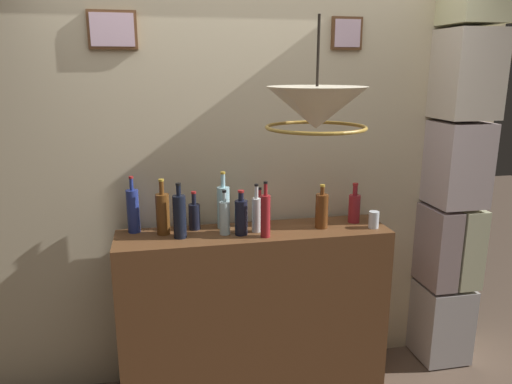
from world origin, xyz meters
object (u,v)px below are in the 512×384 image
at_px(liquor_bottle_rye, 194,215).
at_px(liquor_bottle_mezcal, 225,217).
at_px(liquor_bottle_brandy, 256,214).
at_px(liquor_bottle_sherry, 265,215).
at_px(liquor_bottle_vodka, 133,210).
at_px(liquor_bottle_port, 180,216).
at_px(liquor_bottle_whiskey, 259,212).
at_px(liquor_bottle_scotch, 223,206).
at_px(glass_tumbler_rocks, 374,220).
at_px(pendant_lamp, 316,109).
at_px(liquor_bottle_rum, 241,216).
at_px(liquor_bottle_tequila, 163,213).
at_px(liquor_bottle_amaro, 354,207).
at_px(liquor_bottle_bourbon, 322,210).

relative_size(liquor_bottle_rye, liquor_bottle_mezcal, 0.88).
height_order(liquor_bottle_brandy, liquor_bottle_sherry, liquor_bottle_sherry).
bearing_deg(liquor_bottle_vodka, liquor_bottle_port, -30.09).
distance_m(liquor_bottle_whiskey, liquor_bottle_scotch, 0.22).
bearing_deg(liquor_bottle_rye, liquor_bottle_mezcal, -37.15).
distance_m(liquor_bottle_brandy, liquor_bottle_sherry, 0.10).
xyz_separation_m(liquor_bottle_brandy, liquor_bottle_sherry, (0.03, -0.10, 0.02)).
distance_m(liquor_bottle_scotch, glass_tumbler_rocks, 0.90).
distance_m(liquor_bottle_scotch, pendant_lamp, 1.02).
distance_m(liquor_bottle_rum, glass_tumbler_rocks, 0.80).
xyz_separation_m(liquor_bottle_scotch, pendant_lamp, (0.31, -0.75, 0.62)).
height_order(liquor_bottle_brandy, liquor_bottle_rum, liquor_bottle_brandy).
height_order(liquor_bottle_rum, pendant_lamp, pendant_lamp).
height_order(liquor_bottle_tequila, glass_tumbler_rocks, liquor_bottle_tequila).
bearing_deg(liquor_bottle_scotch, glass_tumbler_rocks, -11.74).
distance_m(liquor_bottle_rum, pendant_lamp, 0.91).
height_order(liquor_bottle_brandy, glass_tumbler_rocks, liquor_bottle_brandy).
relative_size(liquor_bottle_amaro, liquor_bottle_rum, 0.95).
bearing_deg(liquor_bottle_mezcal, glass_tumbler_rocks, -4.12).
xyz_separation_m(liquor_bottle_brandy, liquor_bottle_vodka, (-0.70, 0.13, 0.02)).
bearing_deg(liquor_bottle_scotch, liquor_bottle_rum, -60.37).
bearing_deg(liquor_bottle_bourbon, liquor_bottle_rye, 170.62).
height_order(liquor_bottle_rum, liquor_bottle_scotch, liquor_bottle_scotch).
distance_m(liquor_bottle_bourbon, liquor_bottle_rum, 0.49).
relative_size(liquor_bottle_rye, glass_tumbler_rocks, 2.28).
bearing_deg(liquor_bottle_sherry, liquor_bottle_amaro, 14.45).
height_order(liquor_bottle_port, glass_tumbler_rocks, liquor_bottle_port).
xyz_separation_m(liquor_bottle_brandy, glass_tumbler_rocks, (0.70, -0.07, -0.06)).
relative_size(liquor_bottle_mezcal, liquor_bottle_rum, 1.00).
height_order(liquor_bottle_rye, liquor_bottle_sherry, liquor_bottle_sherry).
height_order(glass_tumbler_rocks, pendant_lamp, pendant_lamp).
relative_size(liquor_bottle_brandy, liquor_bottle_vodka, 0.86).
height_order(liquor_bottle_amaro, pendant_lamp, pendant_lamp).
height_order(liquor_bottle_rye, liquor_bottle_scotch, liquor_bottle_scotch).
height_order(liquor_bottle_amaro, glass_tumbler_rocks, liquor_bottle_amaro).
height_order(liquor_bottle_amaro, liquor_bottle_sherry, liquor_bottle_sherry).
xyz_separation_m(liquor_bottle_scotch, liquor_bottle_port, (-0.26, -0.13, -0.00)).
relative_size(liquor_bottle_sherry, liquor_bottle_port, 1.02).
height_order(liquor_bottle_tequila, liquor_bottle_bourbon, liquor_bottle_tequila).
height_order(liquor_bottle_mezcal, liquor_bottle_bourbon, liquor_bottle_bourbon).
bearing_deg(liquor_bottle_brandy, liquor_bottle_rum, -161.59).
height_order(liquor_bottle_bourbon, liquor_bottle_scotch, liquor_bottle_scotch).
height_order(liquor_bottle_brandy, liquor_bottle_bourbon, liquor_bottle_brandy).
height_order(liquor_bottle_bourbon, liquor_bottle_port, liquor_bottle_port).
bearing_deg(liquor_bottle_scotch, liquor_bottle_whiskey, -0.04).
bearing_deg(liquor_bottle_rum, liquor_bottle_scotch, 119.63).
xyz_separation_m(liquor_bottle_amaro, liquor_bottle_scotch, (-0.80, 0.05, 0.04)).
bearing_deg(liquor_bottle_port, liquor_bottle_bourbon, 0.59).
height_order(liquor_bottle_mezcal, liquor_bottle_whiskey, liquor_bottle_mezcal).
relative_size(liquor_bottle_amaro, liquor_bottle_port, 0.79).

